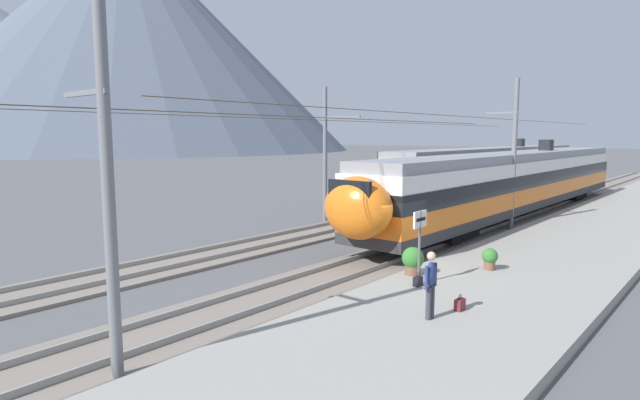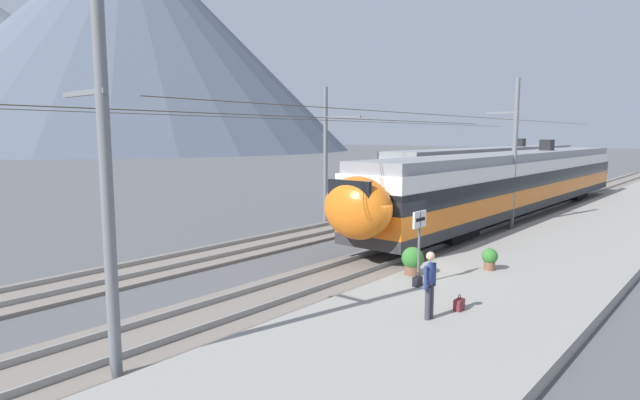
{
  "view_description": "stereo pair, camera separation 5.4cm",
  "coord_description": "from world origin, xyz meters",
  "px_view_note": "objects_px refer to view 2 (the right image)",
  "views": [
    {
      "loc": [
        -15.42,
        -9.34,
        4.82
      ],
      "look_at": [
        0.22,
        3.93,
        2.23
      ],
      "focal_mm": 28.82,
      "sensor_mm": 36.0,
      "label": 1
    },
    {
      "loc": [
        -15.39,
        -9.39,
        4.82
      ],
      "look_at": [
        0.22,
        3.93,
        2.23
      ],
      "focal_mm": 28.82,
      "sensor_mm": 36.0,
      "label": 2
    }
  ],
  "objects_px": {
    "train_near_platform": "(516,180)",
    "train_far_track": "(496,167)",
    "catenary_mast_far_side": "(328,151)",
    "handbag_near_sign": "(417,281)",
    "passenger_walking": "(430,282)",
    "handbag_beside_passenger": "(459,305)",
    "catenary_mast_west": "(104,188)",
    "catenary_mast_mid": "(513,153)",
    "potted_plant_platform_edge": "(413,259)",
    "potted_plant_by_shelter": "(490,257)",
    "platform_sign": "(419,231)"
  },
  "relations": [
    {
      "from": "catenary_mast_west",
      "to": "catenary_mast_far_side",
      "type": "relative_size",
      "value": 1.0
    },
    {
      "from": "catenary_mast_far_side",
      "to": "platform_sign",
      "type": "bearing_deg",
      "value": -128.91
    },
    {
      "from": "handbag_beside_passenger",
      "to": "potted_plant_by_shelter",
      "type": "xyz_separation_m",
      "value": [
        4.44,
        1.01,
        0.27
      ]
    },
    {
      "from": "train_far_track",
      "to": "potted_plant_by_shelter",
      "type": "height_order",
      "value": "train_far_track"
    },
    {
      "from": "catenary_mast_far_side",
      "to": "handbag_beside_passenger",
      "type": "bearing_deg",
      "value": -128.32
    },
    {
      "from": "platform_sign",
      "to": "passenger_walking",
      "type": "relative_size",
      "value": 1.33
    },
    {
      "from": "train_near_platform",
      "to": "platform_sign",
      "type": "xyz_separation_m",
      "value": [
        -16.62,
        -3.04,
        -0.26
      ]
    },
    {
      "from": "train_near_platform",
      "to": "potted_plant_by_shelter",
      "type": "height_order",
      "value": "train_near_platform"
    },
    {
      "from": "catenary_mast_west",
      "to": "passenger_walking",
      "type": "bearing_deg",
      "value": -28.7
    },
    {
      "from": "handbag_beside_passenger",
      "to": "potted_plant_by_shelter",
      "type": "bearing_deg",
      "value": 12.87
    },
    {
      "from": "potted_plant_by_shelter",
      "to": "train_near_platform",
      "type": "bearing_deg",
      "value": 16.52
    },
    {
      "from": "train_near_platform",
      "to": "handbag_beside_passenger",
      "type": "relative_size",
      "value": 76.53
    },
    {
      "from": "handbag_near_sign",
      "to": "potted_plant_platform_edge",
      "type": "xyz_separation_m",
      "value": [
        1.03,
        0.78,
        0.35
      ]
    },
    {
      "from": "catenary_mast_far_side",
      "to": "handbag_near_sign",
      "type": "height_order",
      "value": "catenary_mast_far_side"
    },
    {
      "from": "train_near_platform",
      "to": "passenger_walking",
      "type": "bearing_deg",
      "value": -166.03
    },
    {
      "from": "platform_sign",
      "to": "handbag_beside_passenger",
      "type": "bearing_deg",
      "value": -124.96
    },
    {
      "from": "passenger_walking",
      "to": "handbag_near_sign",
      "type": "height_order",
      "value": "passenger_walking"
    },
    {
      "from": "train_near_platform",
      "to": "train_far_track",
      "type": "distance_m",
      "value": 12.46
    },
    {
      "from": "catenary_mast_far_side",
      "to": "handbag_near_sign",
      "type": "relative_size",
      "value": 93.19
    },
    {
      "from": "catenary_mast_mid",
      "to": "handbag_beside_passenger",
      "type": "height_order",
      "value": "catenary_mast_mid"
    },
    {
      "from": "handbag_beside_passenger",
      "to": "train_near_platform",
      "type": "bearing_deg",
      "value": 15.63
    },
    {
      "from": "train_far_track",
      "to": "potted_plant_platform_edge",
      "type": "distance_m",
      "value": 28.09
    },
    {
      "from": "catenary_mast_mid",
      "to": "platform_sign",
      "type": "xyz_separation_m",
      "value": [
        -12.31,
        -1.77,
        -2.0
      ]
    },
    {
      "from": "train_near_platform",
      "to": "handbag_beside_passenger",
      "type": "distance_m",
      "value": 18.79
    },
    {
      "from": "train_near_platform",
      "to": "catenary_mast_mid",
      "type": "relative_size",
      "value": 0.84
    },
    {
      "from": "catenary_mast_mid",
      "to": "catenary_mast_far_side",
      "type": "relative_size",
      "value": 1.0
    },
    {
      "from": "train_far_track",
      "to": "train_near_platform",
      "type": "bearing_deg",
      "value": -153.06
    },
    {
      "from": "catenary_mast_west",
      "to": "passenger_walking",
      "type": "distance_m",
      "value": 7.68
    },
    {
      "from": "train_near_platform",
      "to": "catenary_mast_mid",
      "type": "height_order",
      "value": "catenary_mast_mid"
    },
    {
      "from": "platform_sign",
      "to": "potted_plant_platform_edge",
      "type": "distance_m",
      "value": 1.58
    },
    {
      "from": "potted_plant_platform_edge",
      "to": "potted_plant_by_shelter",
      "type": "xyz_separation_m",
      "value": [
        2.2,
        -1.67,
        -0.08
      ]
    },
    {
      "from": "train_far_track",
      "to": "catenary_mast_west",
      "type": "relative_size",
      "value": 0.85
    },
    {
      "from": "train_far_track",
      "to": "catenary_mast_west",
      "type": "xyz_separation_m",
      "value": [
        -36.52,
        -6.91,
        1.6
      ]
    },
    {
      "from": "catenary_mast_west",
      "to": "potted_plant_by_shelter",
      "type": "distance_m",
      "value": 12.54
    },
    {
      "from": "passenger_walking",
      "to": "handbag_beside_passenger",
      "type": "height_order",
      "value": "passenger_walking"
    },
    {
      "from": "train_far_track",
      "to": "catenary_mast_mid",
      "type": "bearing_deg",
      "value": -155.84
    },
    {
      "from": "train_near_platform",
      "to": "potted_plant_by_shelter",
      "type": "distance_m",
      "value": 14.24
    },
    {
      "from": "potted_plant_platform_edge",
      "to": "potted_plant_by_shelter",
      "type": "distance_m",
      "value": 2.77
    },
    {
      "from": "catenary_mast_mid",
      "to": "catenary_mast_far_side",
      "type": "xyz_separation_m",
      "value": [
        -3.61,
        9.0,
        -0.03
      ]
    },
    {
      "from": "train_far_track",
      "to": "catenary_mast_west",
      "type": "height_order",
      "value": "catenary_mast_west"
    },
    {
      "from": "catenary_mast_mid",
      "to": "platform_sign",
      "type": "height_order",
      "value": "catenary_mast_mid"
    },
    {
      "from": "potted_plant_platform_edge",
      "to": "potted_plant_by_shelter",
      "type": "bearing_deg",
      "value": -37.23
    },
    {
      "from": "handbag_beside_passenger",
      "to": "catenary_mast_mid",
      "type": "bearing_deg",
      "value": 15.38
    },
    {
      "from": "handbag_near_sign",
      "to": "platform_sign",
      "type": "bearing_deg",
      "value": 24.42
    },
    {
      "from": "handbag_beside_passenger",
      "to": "potted_plant_platform_edge",
      "type": "xyz_separation_m",
      "value": [
        2.24,
        2.69,
        0.35
      ]
    },
    {
      "from": "potted_plant_by_shelter",
      "to": "platform_sign",
      "type": "bearing_deg",
      "value": 162.12
    },
    {
      "from": "catenary_mast_mid",
      "to": "handbag_beside_passenger",
      "type": "bearing_deg",
      "value": -164.62
    },
    {
      "from": "platform_sign",
      "to": "handbag_beside_passenger",
      "type": "height_order",
      "value": "platform_sign"
    },
    {
      "from": "train_near_platform",
      "to": "potted_plant_platform_edge",
      "type": "height_order",
      "value": "train_near_platform"
    },
    {
      "from": "train_far_track",
      "to": "catenary_mast_far_side",
      "type": "xyz_separation_m",
      "value": [
        -19.03,
        2.09,
        1.71
      ]
    }
  ]
}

